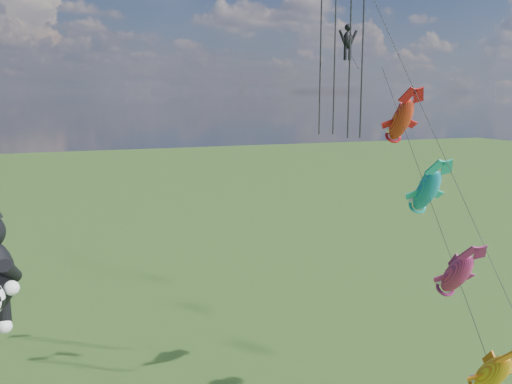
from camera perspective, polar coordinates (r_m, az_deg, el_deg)
name	(u,v)px	position (r m, az deg, el deg)	size (l,w,h in m)	color
fish_windsock_rig	(441,231)	(28.18, 18.04, -3.75)	(2.49, 15.85, 17.84)	brown
parafoil_rig	(351,44)	(30.11, 9.50, 14.38)	(4.32, 17.13, 26.20)	brown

